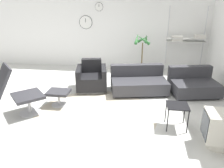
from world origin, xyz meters
The scene contains 12 objects.
ground_plane centered at (0.00, 0.00, 0.00)m, with size 12.00×12.00×0.00m, color silver.
wall_back centered at (0.00, 3.24, 1.40)m, with size 12.00×0.09×2.80m.
round_rug centered at (0.03, -0.31, 0.00)m, with size 2.56×2.56×0.01m.
lounge_chair centered at (-1.62, -0.67, 0.72)m, with size 1.15×1.12×1.19m.
ottoman centered at (-0.87, 0.02, 0.26)m, with size 0.49×0.41×0.35m.
armchair_red centered at (-0.35, 1.09, 0.29)m, with size 0.91×0.93×0.76m.
couch_low centered at (0.89, 1.08, 0.24)m, with size 1.54×1.12×0.65m.
couch_second centered at (2.27, 1.12, 0.24)m, with size 1.27×1.07×0.65m.
side_table centered at (1.63, -0.59, 0.40)m, with size 0.39×0.39×0.46m.
crt_television centered at (2.21, -1.11, 0.34)m, with size 0.48×0.46×0.62m.
potted_plant centered at (0.95, 2.57, 0.47)m, with size 0.50×0.50×1.32m.
shelf_unit centered at (2.30, 2.90, 1.11)m, with size 1.19×0.28×2.10m.
Camera 1 is at (0.92, -4.27, 2.23)m, focal length 35.00 mm.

